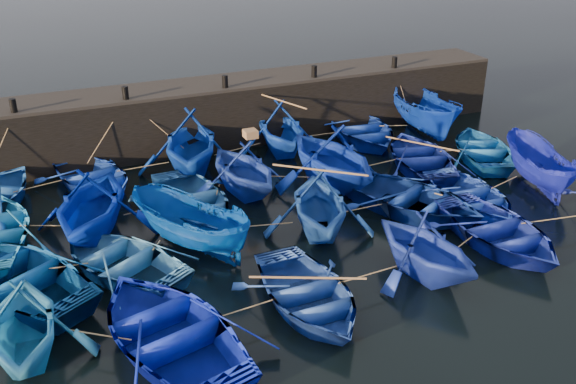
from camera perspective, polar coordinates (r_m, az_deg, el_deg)
name	(u,v)px	position (r m, az deg, el deg)	size (l,w,h in m)	color
ground	(331,255)	(19.31, 3.80, -5.61)	(120.00, 120.00, 0.00)	black
quay_wall	(220,113)	(27.71, -6.07, 6.97)	(26.00, 2.50, 2.50)	black
quay_top	(219,83)	(27.33, -6.20, 9.58)	(26.00, 2.50, 0.12)	black
bollard_0	(13,106)	(25.25, -23.24, 7.07)	(0.24, 0.24, 0.50)	black
bollard_1	(125,93)	(25.53, -14.26, 8.54)	(0.24, 0.24, 0.50)	black
bollard_2	(225,81)	(26.41, -5.62, 9.75)	(0.24, 0.24, 0.50)	black
bollard_3	(314,71)	(27.85, 2.34, 10.67)	(0.24, 0.24, 0.50)	black
bollard_4	(394,62)	(29.76, 9.44, 11.32)	(0.24, 0.24, 0.50)	black
boat_1	(92,177)	(24.27, -17.01, 1.28)	(3.28, 4.59, 0.95)	#1539AC
boat_2	(191,142)	(24.64, -8.65, 4.45)	(4.09, 4.74, 2.50)	#0833A4
boat_3	(281,127)	(26.30, -0.67, 5.77)	(3.62, 4.20, 2.21)	blue
boat_4	(361,129)	(27.98, 6.53, 5.56)	(3.60, 5.04, 1.04)	navy
boat_5	(425,113)	(29.04, 12.10, 6.86)	(1.92, 5.09, 1.97)	#062A9D
boat_7	(92,202)	(20.65, -17.04, -0.85)	(3.90, 4.52, 2.38)	#001D9E
boat_8	(191,201)	(21.62, -8.64, -0.76)	(3.51, 4.91, 1.02)	blue
boat_9	(243,167)	(22.63, -4.00, 2.24)	(3.47, 4.03, 2.12)	#1B3AA4
boat_10	(332,155)	(23.12, 3.95, 3.31)	(4.15, 4.81, 2.53)	#0A28A1
boat_11	(421,156)	(25.53, 11.70, 3.13)	(3.38, 4.73, 0.98)	navy
boat_12	(483,148)	(27.03, 16.91, 3.73)	(3.17, 4.43, 0.92)	#1560B0
boat_13	(14,275)	(18.77, -23.21, -6.82)	(3.94, 5.51, 1.14)	navy
boat_14	(121,259)	(18.78, -14.58, -5.79)	(3.21, 4.49, 0.93)	#2D6DB3
boat_15	(189,226)	(19.31, -8.78, -3.03)	(1.63, 4.32, 1.67)	navy
boat_16	(319,202)	(20.00, 2.77, -0.93)	(3.51, 4.07, 2.14)	#1949A5
boat_17	(412,198)	(21.88, 10.98, -0.57)	(3.62, 5.06, 1.05)	navy
boat_18	(470,195)	(22.75, 15.90, -0.29)	(3.09, 4.31, 0.89)	blue
boat_19	(537,166)	(24.99, 21.26, 2.15)	(1.56, 4.15, 1.60)	#10199B
boat_20	(22,323)	(16.04, -22.61, -10.74)	(3.24, 3.76, 1.98)	#247BCA
boat_21	(170,330)	(15.62, -10.44, -11.96)	(3.86, 5.40, 1.12)	#0717A6
boat_22	(307,294)	(16.75, 1.74, -9.04)	(3.19, 4.45, 0.92)	#214594
boat_23	(426,246)	(18.19, 12.13, -4.71)	(3.21, 3.72, 1.96)	#1A33A6
boat_24	(498,231)	(20.58, 18.19, -3.28)	(3.43, 4.79, 0.99)	navy
wooden_crate	(250,134)	(22.28, -3.36, 5.19)	(0.45, 0.45, 0.27)	olive
mooring_ropes	(264,170)	(22.83, -2.13, 2.00)	(18.09, 11.90, 2.10)	tan
loose_oars	(335,162)	(21.64, 4.20, 2.66)	(10.26, 12.46, 1.35)	#99724C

